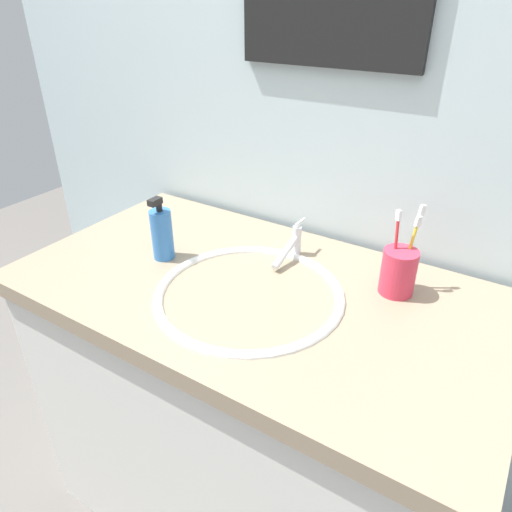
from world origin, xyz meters
The scene contains 10 objects.
ground_plane centered at (0.00, 0.00, 0.00)m, with size 6.00×6.00×0.00m, color #66605B.
tiled_wall_back centered at (0.00, 0.36, 1.20)m, with size 2.38×0.04×2.40m, color silver.
vanity_counter centered at (0.00, 0.00, 0.44)m, with size 1.18×0.65×0.88m.
sink_basin centered at (0.01, -0.04, 0.84)m, with size 0.45×0.45×0.12m.
faucet centered at (0.01, 0.17, 0.92)m, with size 0.02×0.16×0.09m.
toothbrush_cup centered at (0.30, 0.16, 0.94)m, with size 0.08×0.08×0.11m, color #D8334C.
toothbrush_white centered at (0.31, 0.19, 1.00)m, with size 0.03×0.04×0.20m.
toothbrush_yellow centered at (0.31, 0.18, 0.99)m, with size 0.03×0.03×0.18m.
toothbrush_red centered at (0.28, 0.16, 1.00)m, with size 0.03×0.02×0.20m.
soap_dispenser centered at (-0.28, -0.01, 0.95)m, with size 0.06×0.06×0.17m.
Camera 1 is at (0.51, -0.80, 1.50)m, focal length 32.87 mm.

